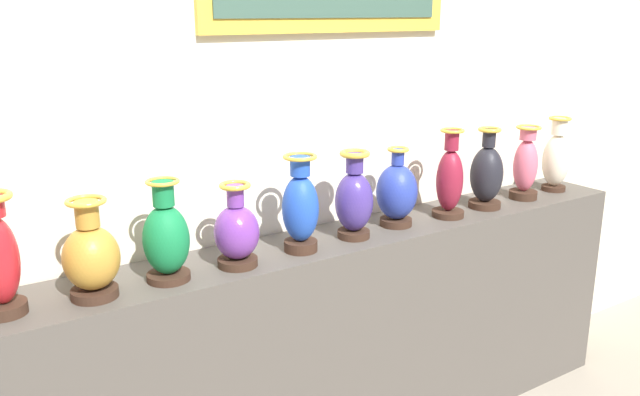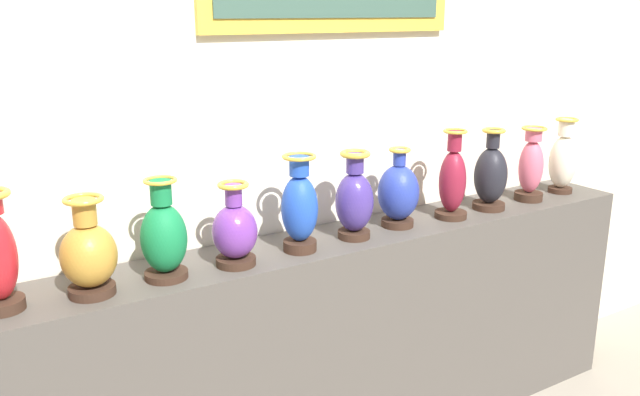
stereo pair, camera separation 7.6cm
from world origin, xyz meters
name	(u,v)px [view 2 (the right image)]	position (x,y,z in m)	size (l,w,h in m)	color
display_shelf	(320,352)	(0.00, 0.00, 0.52)	(3.43, 0.38, 1.04)	#4C4742
back_wall	(291,144)	(0.00, 0.25, 1.41)	(5.96, 0.14, 2.79)	beige
vase_ochre	(89,254)	(-0.95, -0.05, 1.18)	(0.19, 0.19, 0.35)	#382319
vase_emerald	(164,237)	(-0.68, -0.05, 1.19)	(0.16, 0.16, 0.37)	#382319
vase_violet	(235,231)	(-0.41, -0.06, 1.17)	(0.17, 0.17, 0.32)	#382319
vase_sapphire	(300,208)	(-0.13, -0.05, 1.22)	(0.15, 0.15, 0.39)	#382319
vase_indigo	(354,200)	(0.15, -0.04, 1.20)	(0.16, 0.16, 0.38)	#382319
vase_cobalt	(398,193)	(0.40, -0.01, 1.19)	(0.18, 0.18, 0.36)	#382319
vase_burgundy	(452,181)	(0.69, -0.04, 1.21)	(0.15, 0.15, 0.42)	#382319
vase_onyx	(491,176)	(0.95, -0.04, 1.20)	(0.16, 0.16, 0.40)	#382319
vase_rose	(531,167)	(1.23, -0.03, 1.21)	(0.14, 0.14, 0.38)	#382319
vase_ivory	(563,160)	(1.50, -0.01, 1.22)	(0.14, 0.14, 0.40)	#382319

